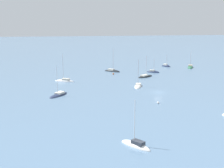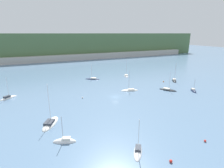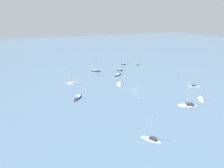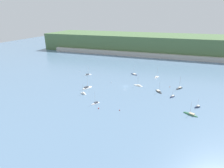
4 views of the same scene
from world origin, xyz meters
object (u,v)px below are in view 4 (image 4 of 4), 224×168
object	(u,v)px
sailboat_5	(157,77)
sailboat_7	(138,86)
sailboat_4	(88,75)
sailboat_6	(134,74)
mooring_buoy_1	(111,82)
sailboat_9	(190,115)
sailboat_11	(83,94)
sailboat_1	(197,107)
sailboat_0	(172,97)
mooring_buoy_0	(80,72)
sailboat_10	(179,88)
sailboat_3	(159,92)
mooring_buoy_4	(99,108)
mooring_buoy_2	(120,110)
sailboat_8	(87,88)
sailboat_2	(96,103)
mooring_buoy_3	(170,87)

from	to	relation	value
sailboat_5	sailboat_7	bearing A→B (deg)	175.64
sailboat_4	sailboat_6	size ratio (longest dim) A/B	1.00
sailboat_4	mooring_buoy_1	bearing A→B (deg)	-61.35
sailboat_9	sailboat_11	bearing A→B (deg)	19.55
sailboat_1	sailboat_4	xyz separation A→B (m)	(-90.76, 34.88, 0.02)
sailboat_0	mooring_buoy_0	size ratio (longest dim) A/B	10.58
sailboat_10	sailboat_3	bearing A→B (deg)	-14.53
sailboat_5	mooring_buoy_4	size ratio (longest dim) A/B	16.70
sailboat_7	sailboat_6	bearing A→B (deg)	-53.14
sailboat_9	mooring_buoy_4	xyz separation A→B (m)	(-51.96, -10.38, 0.24)
sailboat_5	mooring_buoy_2	world-z (taller)	sailboat_5
sailboat_3	sailboat_7	xyz separation A→B (m)	(-16.47, 6.68, -0.01)
sailboat_4	sailboat_10	bearing A→B (deg)	-42.26
sailboat_1	sailboat_7	xyz separation A→B (m)	(-40.90, 23.12, -0.03)
sailboat_10	mooring_buoy_2	world-z (taller)	sailboat_10
sailboat_0	mooring_buoy_2	size ratio (longest dim) A/B	11.75
sailboat_6	sailboat_8	xyz separation A→B (m)	(-27.52, -44.08, 0.01)
sailboat_11	mooring_buoy_1	world-z (taller)	sailboat_11
sailboat_2	sailboat_11	world-z (taller)	sailboat_2
sailboat_4	sailboat_5	xyz separation A→B (m)	(61.94, 13.48, -0.02)
sailboat_2	mooring_buoy_2	bearing A→B (deg)	114.37
mooring_buoy_2	mooring_buoy_0	bearing A→B (deg)	134.54
sailboat_1	mooring_buoy_4	distance (m)	60.30
sailboat_3	mooring_buoy_2	world-z (taller)	sailboat_3
sailboat_5	mooring_buoy_1	distance (m)	43.05
mooring_buoy_0	mooring_buoy_4	distance (m)	76.56
sailboat_5	mooring_buoy_1	xyz separation A→B (m)	(-34.45, -25.82, 0.19)
mooring_buoy_2	mooring_buoy_4	size ratio (longest dim) A/B	0.86
sailboat_2	sailboat_7	distance (m)	43.32
sailboat_3	sailboat_4	bearing A→B (deg)	-139.95
sailboat_2	mooring_buoy_3	distance (m)	61.91
sailboat_2	sailboat_7	world-z (taller)	sailboat_7
sailboat_3	sailboat_0	bearing A→B (deg)	24.17
sailboat_0	sailboat_3	distance (m)	11.36
sailboat_10	sailboat_1	bearing A→B (deg)	57.40
mooring_buoy_0	sailboat_5	bearing A→B (deg)	6.05
mooring_buoy_0	mooring_buoy_4	xyz separation A→B (m)	(45.79, -61.36, 0.01)
sailboat_4	mooring_buoy_0	bearing A→B (deg)	116.78
sailboat_1	sailboat_4	bearing A→B (deg)	-60.79
sailboat_1	sailboat_11	distance (m)	75.29
mooring_buoy_1	mooring_buoy_2	size ratio (longest dim) A/B	1.06
sailboat_10	mooring_buoy_2	size ratio (longest dim) A/B	19.63
sailboat_8	mooring_buoy_4	size ratio (longest dim) A/B	19.63
sailboat_4	sailboat_11	size ratio (longest dim) A/B	1.24
sailboat_2	sailboat_6	world-z (taller)	sailboat_6
sailboat_0	sailboat_8	distance (m)	62.83
sailboat_3	sailboat_6	xyz separation A→B (m)	(-25.45, 33.60, 0.02)
sailboat_10	mooring_buoy_4	distance (m)	67.34
mooring_buoy_1	mooring_buoy_0	bearing A→B (deg)	155.27
sailboat_6	sailboat_7	size ratio (longest dim) A/B	0.95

